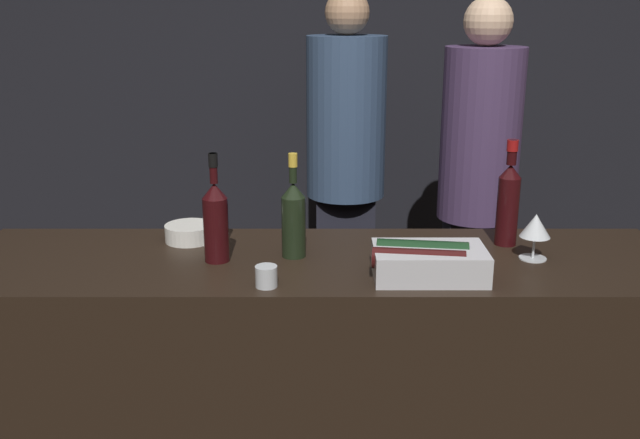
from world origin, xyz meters
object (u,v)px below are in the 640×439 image
object	(u,v)px
candle_votive	(266,276)
champagne_bottle	(293,217)
ice_bin_with_bottles	(427,261)
person_blond_tee	(346,161)
wine_glass	(535,227)
person_in_hoodie	(478,180)
red_wine_bottle_tall	(508,200)
red_wine_bottle_black_foil	(216,219)
bowl_white	(189,232)

from	to	relation	value
candle_votive	champagne_bottle	world-z (taller)	champagne_bottle
ice_bin_with_bottles	person_blond_tee	size ratio (longest dim) A/B	0.18
wine_glass	person_in_hoodie	xyz separation A→B (m)	(0.04, 1.01, -0.09)
person_in_hoodie	ice_bin_with_bottles	bearing A→B (deg)	115.14
wine_glass	candle_votive	xyz separation A→B (m)	(-0.83, -0.23, -0.07)
red_wine_bottle_tall	person_in_hoodie	size ratio (longest dim) A/B	0.20
person_blond_tee	person_in_hoodie	bearing A→B (deg)	137.39
wine_glass	red_wine_bottle_black_foil	bearing A→B (deg)	-179.11
red_wine_bottle_tall	person_blond_tee	xyz separation A→B (m)	(-0.50, 1.19, -0.13)
ice_bin_with_bottles	red_wine_bottle_black_foil	xyz separation A→B (m)	(-0.64, 0.14, 0.08)
champagne_bottle	red_wine_bottle_tall	world-z (taller)	red_wine_bottle_tall
wine_glass	red_wine_bottle_black_foil	xyz separation A→B (m)	(-1.00, -0.02, 0.03)
ice_bin_with_bottles	person_in_hoodie	world-z (taller)	person_in_hoodie
ice_bin_with_bottles	red_wine_bottle_tall	distance (m)	0.44
wine_glass	red_wine_bottle_tall	bearing A→B (deg)	109.86
wine_glass	person_blond_tee	distance (m)	1.44
wine_glass	champagne_bottle	distance (m)	0.76
bowl_white	red_wine_bottle_tall	world-z (taller)	red_wine_bottle_tall
ice_bin_with_bottles	person_in_hoodie	distance (m)	1.23
wine_glass	red_wine_bottle_black_foil	size ratio (longest dim) A/B	0.43
red_wine_bottle_tall	person_in_hoodie	distance (m)	0.88
ice_bin_with_bottles	person_blond_tee	world-z (taller)	person_blond_tee
candle_votive	person_blond_tee	world-z (taller)	person_blond_tee
ice_bin_with_bottles	bowl_white	distance (m)	0.83
ice_bin_with_bottles	red_wine_bottle_black_foil	distance (m)	0.66
champagne_bottle	person_in_hoodie	bearing A→B (deg)	50.83
red_wine_bottle_black_foil	champagne_bottle	distance (m)	0.24
bowl_white	person_in_hoodie	distance (m)	1.42
champagne_bottle	person_blond_tee	bearing A→B (deg)	80.82
person_in_hoodie	red_wine_bottle_tall	bearing A→B (deg)	128.07
red_wine_bottle_tall	person_in_hoodie	bearing A→B (deg)	83.97
bowl_white	person_blond_tee	bearing A→B (deg)	63.56
ice_bin_with_bottles	wine_glass	world-z (taller)	wine_glass
candle_votive	red_wine_bottle_tall	xyz separation A→B (m)	(0.78, 0.37, 0.12)
ice_bin_with_bottles	candle_votive	world-z (taller)	ice_bin_with_bottles
ice_bin_with_bottles	bowl_white	world-z (taller)	ice_bin_with_bottles
red_wine_bottle_black_foil	red_wine_bottle_tall	world-z (taller)	red_wine_bottle_tall
person_in_hoodie	champagne_bottle	bearing A→B (deg)	94.92
bowl_white	champagne_bottle	distance (m)	0.41
champagne_bottle	person_in_hoodie	xyz separation A→B (m)	(0.80, 0.98, -0.12)
candle_votive	person_in_hoodie	size ratio (longest dim) A/B	0.04
wine_glass	red_wine_bottle_black_foil	distance (m)	1.00
red_wine_bottle_black_foil	person_blond_tee	distance (m)	1.43
person_in_hoodie	person_blond_tee	world-z (taller)	person_blond_tee
red_wine_bottle_black_foil	person_in_hoodie	world-z (taller)	person_in_hoodie
red_wine_bottle_black_foil	champagne_bottle	size ratio (longest dim) A/B	1.03
bowl_white	person_in_hoodie	bearing A→B (deg)	35.43
ice_bin_with_bottles	red_wine_bottle_tall	world-z (taller)	red_wine_bottle_tall
bowl_white	red_wine_bottle_tall	distance (m)	1.08
candle_votive	wine_glass	bearing A→B (deg)	15.51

